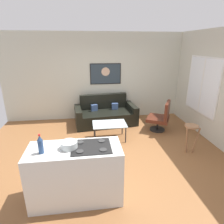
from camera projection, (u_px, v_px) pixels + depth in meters
ground at (113, 153)px, 4.55m from camera, size 6.40×6.40×0.04m
back_wall at (103, 77)px, 6.35m from camera, size 6.40×0.05×2.80m
right_wall at (218, 88)px, 4.70m from camera, size 0.05×6.40×2.80m
couch at (105, 115)px, 6.17m from camera, size 1.99×1.11×0.89m
coffee_table at (109, 125)px, 5.07m from camera, size 0.88×0.59×0.45m
armchair at (161, 117)px, 5.58m from camera, size 0.83×0.84×0.89m
bar_stool at (191, 132)px, 4.42m from camera, size 0.36×0.35×0.68m
kitchen_counter at (76, 173)px, 3.07m from camera, size 1.44×0.63×0.95m
soda_bottle at (40, 145)px, 2.74m from camera, size 0.08×0.08×0.30m
mixing_bowl at (69, 145)px, 2.90m from camera, size 0.26×0.26×0.11m
wall_painting at (106, 74)px, 6.28m from camera, size 1.01×0.03×0.67m
window at (202, 86)px, 5.27m from camera, size 0.03×1.43×1.55m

